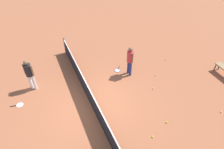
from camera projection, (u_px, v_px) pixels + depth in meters
The scene contains 12 objects.
ground_plane at pixel (92, 106), 8.74m from camera, with size 40.00×40.00×0.00m, color #9E5638.
court_net at pixel (91, 98), 8.43m from camera, with size 10.09×0.09×1.07m.
player_near_side at pixel (130, 59), 9.95m from camera, with size 0.52×0.34×1.70m.
player_far_side at pixel (29, 73), 9.03m from camera, with size 0.48×0.48×1.70m.
tennis_racket_near_player at pixel (118, 70), 10.82m from camera, with size 0.54×0.52×0.03m.
tennis_racket_far_player at pixel (19, 105), 8.75m from camera, with size 0.36×0.60×0.03m.
tennis_ball_near_player at pixel (153, 137), 7.43m from camera, with size 0.07×0.07×0.07m, color #C6E033.
tennis_ball_by_net at pixel (167, 122), 7.97m from camera, with size 0.07×0.07×0.07m, color #C6E033.
tennis_ball_midcourt at pixel (166, 60), 11.61m from camera, with size 0.07×0.07×0.07m, color #C6E033.
tennis_ball_baseline at pixel (221, 112), 8.40m from camera, with size 0.07×0.07×0.07m, color #C6E033.
tennis_ball_stray_left at pixel (153, 89), 9.59m from camera, with size 0.07×0.07×0.07m, color #C6E033.
tennis_ball_stray_right at pixel (156, 75), 10.44m from camera, with size 0.07×0.07×0.07m, color #C6E033.
Camera 1 is at (-5.80, 1.55, 6.59)m, focal length 30.35 mm.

